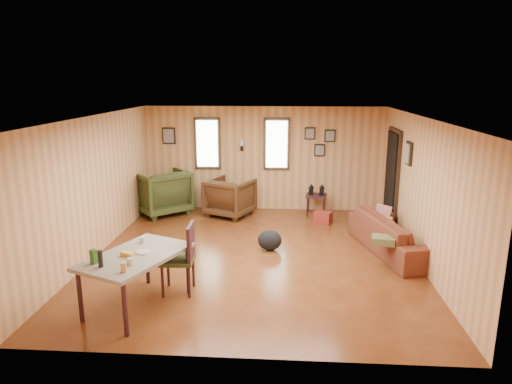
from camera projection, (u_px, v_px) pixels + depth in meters
room at (265, 185)px, 7.91m from camera, size 5.54×6.04×2.44m
sofa at (396, 229)px, 8.03m from camera, size 1.19×2.30×0.86m
recliner_brown at (230, 195)px, 10.20m from camera, size 1.18×1.15×0.93m
recliner_green at (162, 190)px, 10.33m from camera, size 1.47×1.46×1.11m
end_table at (217, 193)px, 10.68m from camera, size 0.63×0.58×0.72m
side_table at (316, 194)px, 10.23m from camera, size 0.50×0.50×0.72m
cooler at (323, 217)px, 9.72m from camera, size 0.43×0.37×0.25m
backpack at (270, 240)px, 8.17m from camera, size 0.49×0.41×0.37m
sofa_pillows at (383, 227)px, 7.91m from camera, size 0.63×1.59×0.32m
dining_table at (135, 260)px, 6.01m from camera, size 1.39×1.70×0.96m
dining_chair at (183, 255)px, 6.47m from camera, size 0.48×0.48×1.02m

